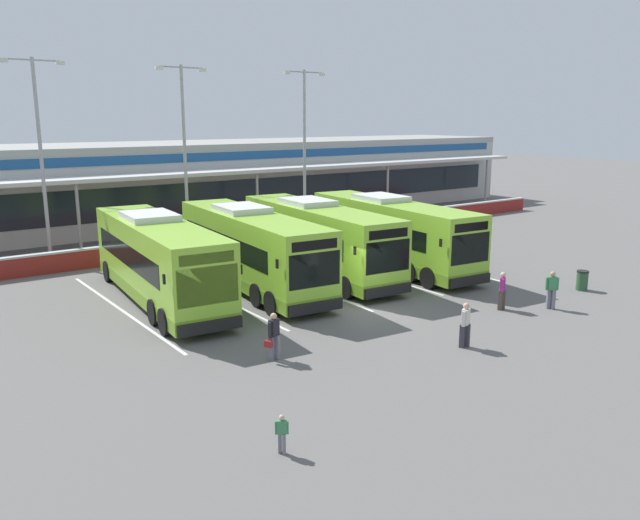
% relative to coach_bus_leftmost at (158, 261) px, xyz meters
% --- Properties ---
extents(ground_plane, '(200.00, 200.00, 0.00)m').
position_rel_coach_bus_leftmost_xyz_m(ground_plane, '(6.50, -6.35, -1.79)').
color(ground_plane, '#605E5B').
extents(terminal_building, '(70.00, 13.00, 6.00)m').
position_rel_coach_bus_leftmost_xyz_m(terminal_building, '(6.50, 20.56, 1.23)').
color(terminal_building, '#B7B7B2').
rests_on(terminal_building, ground).
extents(red_barrier_wall, '(60.00, 0.40, 1.10)m').
position_rel_coach_bus_leftmost_xyz_m(red_barrier_wall, '(6.50, 8.15, -1.23)').
color(red_barrier_wall, maroon).
rests_on(red_barrier_wall, ground).
extents(coach_bus_leftmost, '(3.90, 12.34, 3.78)m').
position_rel_coach_bus_leftmost_xyz_m(coach_bus_leftmost, '(0.00, 0.00, 0.00)').
color(coach_bus_leftmost, '#8CC633').
rests_on(coach_bus_leftmost, ground).
extents(coach_bus_left_centre, '(3.90, 12.34, 3.78)m').
position_rel_coach_bus_leftmost_xyz_m(coach_bus_left_centre, '(4.47, -0.31, 0.00)').
color(coach_bus_left_centre, '#8CC633').
rests_on(coach_bus_left_centre, ground).
extents(coach_bus_centre, '(3.90, 12.34, 3.78)m').
position_rel_coach_bus_leftmost_xyz_m(coach_bus_centre, '(8.46, -0.16, 0.00)').
color(coach_bus_centre, '#8CC633').
rests_on(coach_bus_centre, ground).
extents(coach_bus_right_centre, '(3.90, 12.34, 3.78)m').
position_rel_coach_bus_leftmost_xyz_m(coach_bus_right_centre, '(12.66, -1.10, 0.00)').
color(coach_bus_right_centre, '#8CC633').
rests_on(coach_bus_right_centre, ground).
extents(bay_stripe_far_west, '(0.14, 13.00, 0.01)m').
position_rel_coach_bus_leftmost_xyz_m(bay_stripe_far_west, '(-1.90, -0.35, -1.78)').
color(bay_stripe_far_west, silver).
rests_on(bay_stripe_far_west, ground).
extents(bay_stripe_west, '(0.14, 13.00, 0.01)m').
position_rel_coach_bus_leftmost_xyz_m(bay_stripe_west, '(2.30, -0.35, -1.78)').
color(bay_stripe_west, silver).
rests_on(bay_stripe_west, ground).
extents(bay_stripe_mid_west, '(0.14, 13.00, 0.01)m').
position_rel_coach_bus_leftmost_xyz_m(bay_stripe_mid_west, '(6.50, -0.35, -1.78)').
color(bay_stripe_mid_west, silver).
rests_on(bay_stripe_mid_west, ground).
extents(bay_stripe_centre, '(0.14, 13.00, 0.01)m').
position_rel_coach_bus_leftmost_xyz_m(bay_stripe_centre, '(10.70, -0.35, -1.78)').
color(bay_stripe_centre, silver).
rests_on(bay_stripe_centre, ground).
extents(bay_stripe_mid_east, '(0.14, 13.00, 0.01)m').
position_rel_coach_bus_leftmost_xyz_m(bay_stripe_mid_east, '(14.90, -0.35, -1.78)').
color(bay_stripe_mid_east, silver).
rests_on(bay_stripe_mid_east, ground).
extents(pedestrian_with_handbag, '(0.65, 0.41, 1.62)m').
position_rel_coach_bus_leftmost_xyz_m(pedestrian_with_handbag, '(0.30, -8.95, -0.93)').
color(pedestrian_with_handbag, slate).
rests_on(pedestrian_with_handbag, ground).
extents(pedestrian_in_dark_coat, '(0.53, 0.34, 1.62)m').
position_rel_coach_bus_leftmost_xyz_m(pedestrian_in_dark_coat, '(6.34, -11.91, -0.91)').
color(pedestrian_in_dark_coat, '#33333D').
rests_on(pedestrian_in_dark_coat, ground).
extents(pedestrian_child, '(0.31, 0.26, 1.00)m').
position_rel_coach_bus_leftmost_xyz_m(pedestrian_child, '(-2.79, -14.23, -1.24)').
color(pedestrian_child, slate).
rests_on(pedestrian_child, ground).
extents(pedestrian_near_bin, '(0.48, 0.42, 1.62)m').
position_rel_coach_bus_leftmost_xyz_m(pedestrian_near_bin, '(12.83, -10.94, -0.91)').
color(pedestrian_near_bin, slate).
rests_on(pedestrian_near_bin, ground).
extents(pedestrian_approaching_bus, '(0.48, 0.41, 1.62)m').
position_rel_coach_bus_leftmost_xyz_m(pedestrian_approaching_bus, '(11.05, -9.79, -0.91)').
color(pedestrian_approaching_bus, '#4C4238').
rests_on(pedestrian_approaching_bus, ground).
extents(lamp_post_west, '(3.24, 0.28, 11.00)m').
position_rel_coach_bus_leftmost_xyz_m(lamp_post_west, '(-1.94, 10.94, 4.50)').
color(lamp_post_west, '#9E9EA3').
rests_on(lamp_post_west, ground).
extents(lamp_post_centre, '(3.24, 0.28, 11.00)m').
position_rel_coach_bus_leftmost_xyz_m(lamp_post_centre, '(6.46, 11.05, 4.50)').
color(lamp_post_centre, '#9E9EA3').
rests_on(lamp_post_centre, ground).
extents(lamp_post_east, '(3.24, 0.28, 11.00)m').
position_rel_coach_bus_leftmost_xyz_m(lamp_post_east, '(14.80, 10.08, 4.50)').
color(lamp_post_east, '#9E9EA3').
rests_on(lamp_post_east, ground).
extents(litter_bin, '(0.54, 0.54, 0.93)m').
position_rel_coach_bus_leftmost_xyz_m(litter_bin, '(16.62, -10.02, -1.32)').
color(litter_bin, '#2D5133').
rests_on(litter_bin, ground).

